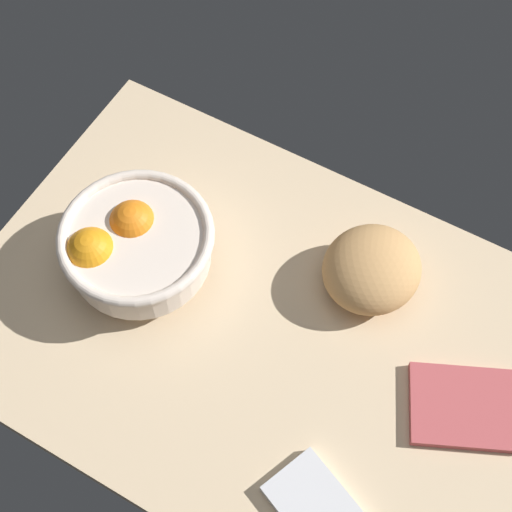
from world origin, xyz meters
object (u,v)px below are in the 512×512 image
(bread_loaf, at_px, (372,269))
(napkin_folded, at_px, (316,507))
(napkin_spare, at_px, (465,407))
(fruit_bowl, at_px, (136,242))

(bread_loaf, bearing_deg, napkin_folded, -76.05)
(bread_loaf, relative_size, napkin_folded, 1.18)
(napkin_folded, height_order, napkin_spare, napkin_folded)
(napkin_spare, bearing_deg, napkin_folded, -118.08)
(fruit_bowl, bearing_deg, bread_loaf, 23.93)
(fruit_bowl, distance_m, bread_loaf, 0.33)
(napkin_folded, bearing_deg, bread_loaf, 103.95)
(napkin_folded, bearing_deg, fruit_bowl, 154.37)
(bread_loaf, distance_m, napkin_folded, 0.33)
(bread_loaf, distance_m, napkin_spare, 0.22)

